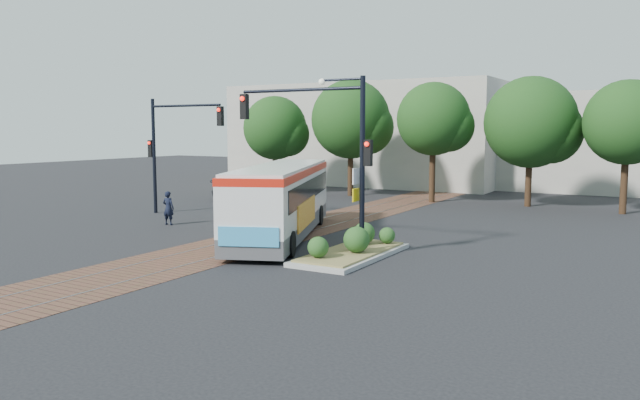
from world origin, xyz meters
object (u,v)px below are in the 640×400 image
(signal_pole_main, at_px, (331,137))
(parked_car, at_px, (240,191))
(officer, at_px, (168,208))
(city_bus, at_px, (282,197))
(traffic_island, at_px, (353,247))
(signal_pole_left, at_px, (170,140))

(signal_pole_main, bearing_deg, parked_car, 138.53)
(officer, height_order, parked_car, officer)
(city_bus, xyz_separation_m, parked_car, (-9.25, 9.22, -1.00))
(traffic_island, relative_size, signal_pole_main, 0.87)
(traffic_island, bearing_deg, parked_car, 140.37)
(city_bus, distance_m, traffic_island, 4.97)
(parked_car, bearing_deg, traffic_island, -112.20)
(parked_car, bearing_deg, signal_pole_left, -158.94)
(signal_pole_left, xyz_separation_m, parked_car, (-0.40, 6.36, -3.22))
(traffic_island, relative_size, signal_pole_left, 0.87)
(signal_pole_left, distance_m, parked_car, 7.14)
(officer, bearing_deg, city_bus, 170.89)
(officer, xyz_separation_m, parked_car, (-2.85, 9.12, -0.15))
(signal_pole_main, relative_size, signal_pole_left, 1.00)
(signal_pole_left, height_order, parked_car, signal_pole_left)
(traffic_island, distance_m, parked_car, 17.65)
(signal_pole_left, bearing_deg, city_bus, -17.90)
(city_bus, distance_m, signal_pole_left, 9.56)
(traffic_island, relative_size, parked_car, 1.18)
(signal_pole_main, relative_size, officer, 3.81)
(officer, relative_size, parked_car, 0.36)
(city_bus, height_order, signal_pole_left, signal_pole_left)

